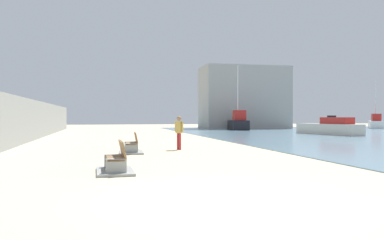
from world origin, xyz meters
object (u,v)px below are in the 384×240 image
bench_near (116,165)px  person_walking (179,130)px  boat_mid_bay (332,124)px  boat_distant (376,123)px  bench_far (132,148)px  boat_far_left (330,128)px  boat_nearest (238,123)px

bench_near → person_walking: 8.60m
boat_mid_bay → bench_near: bearing=-129.3°
bench_near → boat_distant: (37.34, 37.11, 0.58)m
bench_far → boat_distant: size_ratio=0.32×
bench_near → boat_far_left: 29.11m
bench_near → person_walking: (3.49, 7.83, 0.79)m
bench_far → boat_nearest: bearing=61.8°
person_walking → boat_nearest: boat_nearest is taller
bench_far → boat_distant: bearing=40.0°
bench_near → boat_mid_bay: boat_mid_bay is taller
bench_near → person_walking: size_ratio=1.21×
boat_mid_bay → boat_distant: boat_distant is taller
boat_mid_bay → boat_far_left: (-10.45, -16.48, -0.03)m
bench_far → boat_distant: 47.47m
boat_mid_bay → boat_far_left: size_ratio=0.89×
person_walking → boat_distant: 44.76m
person_walking → boat_nearest: 30.23m
bench_near → bench_far: same height
boat_distant → boat_nearest: (-21.05, -1.90, 0.14)m
boat_far_left → boat_nearest: size_ratio=0.92×
bench_far → boat_nearest: boat_nearest is taller
bench_far → person_walking: bearing=25.9°
boat_nearest → person_walking: bearing=-115.0°
bench_near → boat_far_left: size_ratio=0.28×
boat_distant → boat_far_left: 23.55m
boat_distant → boat_nearest: 21.14m
boat_far_left → boat_mid_bay: bearing=57.6°
boat_distant → boat_nearest: boat_nearest is taller
boat_mid_bay → boat_distant: bearing=-2.7°
bench_far → boat_nearest: (15.31, 28.61, 0.72)m
bench_far → boat_far_left: 24.00m
bench_far → boat_mid_bay: (29.69, 30.83, 0.46)m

